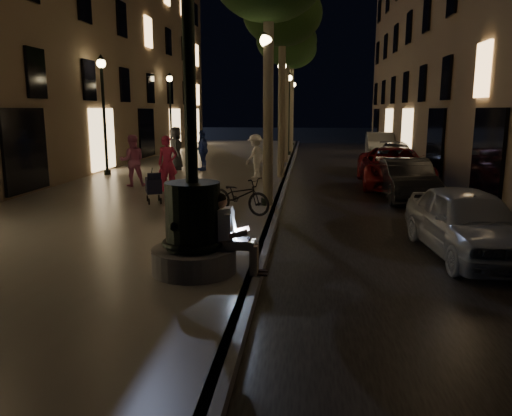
# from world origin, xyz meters

# --- Properties ---
(ground) EXTENTS (120.00, 120.00, 0.00)m
(ground) POSITION_xyz_m (0.00, 15.00, 0.00)
(ground) COLOR black
(ground) RESTS_ON ground
(cobble_lane) EXTENTS (6.00, 45.00, 0.02)m
(cobble_lane) POSITION_xyz_m (3.00, 15.00, 0.01)
(cobble_lane) COLOR black
(cobble_lane) RESTS_ON ground
(promenade) EXTENTS (8.00, 45.00, 0.20)m
(promenade) POSITION_xyz_m (-4.00, 15.00, 0.10)
(promenade) COLOR slate
(promenade) RESTS_ON ground
(curb_strip) EXTENTS (0.25, 45.00, 0.20)m
(curb_strip) POSITION_xyz_m (0.00, 15.00, 0.10)
(curb_strip) COLOR #59595B
(curb_strip) RESTS_ON ground
(building_left) EXTENTS (8.00, 36.00, 15.00)m
(building_left) POSITION_xyz_m (-12.00, 18.00, 7.50)
(building_left) COLOR #755F49
(building_left) RESTS_ON ground
(fountain_lamppost) EXTENTS (1.40, 1.40, 5.21)m
(fountain_lamppost) POSITION_xyz_m (-1.00, 2.00, 1.21)
(fountain_lamppost) COLOR #59595B
(fountain_lamppost) RESTS_ON promenade
(seated_man_laptop) EXTENTS (0.96, 0.33, 1.33)m
(seated_man_laptop) POSITION_xyz_m (-0.39, 2.00, 0.90)
(seated_man_laptop) COLOR tan
(seated_man_laptop) RESTS_ON promenade
(tree_second) EXTENTS (3.00, 3.00, 7.40)m
(tree_second) POSITION_xyz_m (-0.20, 14.00, 6.33)
(tree_second) COLOR #6B604C
(tree_second) RESTS_ON promenade
(tree_third) EXTENTS (3.00, 3.00, 7.20)m
(tree_third) POSITION_xyz_m (-0.30, 20.00, 6.14)
(tree_third) COLOR #6B604C
(tree_third) RESTS_ON promenade
(tree_far) EXTENTS (3.00, 3.00, 7.50)m
(tree_far) POSITION_xyz_m (-0.22, 26.00, 6.43)
(tree_far) COLOR #6B604C
(tree_far) RESTS_ON promenade
(lamp_curb_a) EXTENTS (0.36, 0.36, 4.81)m
(lamp_curb_a) POSITION_xyz_m (-0.30, 8.00, 3.24)
(lamp_curb_a) COLOR black
(lamp_curb_a) RESTS_ON promenade
(lamp_curb_b) EXTENTS (0.36, 0.36, 4.81)m
(lamp_curb_b) POSITION_xyz_m (-0.30, 16.00, 3.24)
(lamp_curb_b) COLOR black
(lamp_curb_b) RESTS_ON promenade
(lamp_curb_c) EXTENTS (0.36, 0.36, 4.81)m
(lamp_curb_c) POSITION_xyz_m (-0.30, 24.00, 3.24)
(lamp_curb_c) COLOR black
(lamp_curb_c) RESTS_ON promenade
(lamp_curb_d) EXTENTS (0.36, 0.36, 4.81)m
(lamp_curb_d) POSITION_xyz_m (-0.30, 32.00, 3.24)
(lamp_curb_d) COLOR black
(lamp_curb_d) RESTS_ON promenade
(lamp_left_b) EXTENTS (0.36, 0.36, 4.81)m
(lamp_left_b) POSITION_xyz_m (-7.40, 14.00, 3.24)
(lamp_left_b) COLOR black
(lamp_left_b) RESTS_ON promenade
(lamp_left_c) EXTENTS (0.36, 0.36, 4.81)m
(lamp_left_c) POSITION_xyz_m (-7.40, 24.00, 3.24)
(lamp_left_c) COLOR black
(lamp_left_c) RESTS_ON promenade
(stroller) EXTENTS (0.65, 0.98, 1.00)m
(stroller) POSITION_xyz_m (-3.54, 7.98, 0.70)
(stroller) COLOR black
(stroller) RESTS_ON promenade
(car_front) EXTENTS (1.94, 4.11, 1.36)m
(car_front) POSITION_xyz_m (4.00, 4.11, 0.68)
(car_front) COLOR #ACB0B4
(car_front) RESTS_ON ground
(car_second) EXTENTS (1.41, 3.98, 1.31)m
(car_second) POSITION_xyz_m (4.00, 10.34, 0.65)
(car_second) COLOR black
(car_second) RESTS_ON ground
(car_third) EXTENTS (2.62, 5.35, 1.46)m
(car_third) POSITION_xyz_m (4.06, 13.13, 0.73)
(car_third) COLOR maroon
(car_third) RESTS_ON ground
(car_rear) EXTENTS (2.11, 4.36, 1.22)m
(car_rear) POSITION_xyz_m (5.20, 19.45, 0.61)
(car_rear) COLOR #2A2A2E
(car_rear) RESTS_ON ground
(car_fifth) EXTENTS (1.88, 4.62, 1.49)m
(car_fifth) POSITION_xyz_m (5.20, 25.17, 0.75)
(car_fifth) COLOR #9F9E9A
(car_fifth) RESTS_ON ground
(pedestrian_red) EXTENTS (0.79, 0.70, 1.81)m
(pedestrian_red) POSITION_xyz_m (-3.72, 10.15, 1.11)
(pedestrian_red) COLOR #C9284E
(pedestrian_red) RESTS_ON promenade
(pedestrian_pink) EXTENTS (1.06, 0.96, 1.79)m
(pedestrian_pink) POSITION_xyz_m (-5.24, 11.05, 1.10)
(pedestrian_pink) COLOR pink
(pedestrian_pink) RESTS_ON promenade
(pedestrian_white) EXTENTS (1.08, 1.27, 1.70)m
(pedestrian_white) POSITION_xyz_m (-1.20, 13.74, 1.05)
(pedestrian_white) COLOR white
(pedestrian_white) RESTS_ON promenade
(pedestrian_blue) EXTENTS (0.94, 1.10, 1.77)m
(pedestrian_blue) POSITION_xyz_m (-3.77, 15.86, 1.09)
(pedestrian_blue) COLOR navy
(pedestrian_blue) RESTS_ON promenade
(pedestrian_dark) EXTENTS (0.85, 1.07, 1.90)m
(pedestrian_dark) POSITION_xyz_m (-5.01, 16.01, 1.15)
(pedestrian_dark) COLOR #2E2F33
(pedestrian_dark) RESTS_ON promenade
(bicycle) EXTENTS (1.91, 1.35, 0.95)m
(bicycle) POSITION_xyz_m (-0.89, 6.74, 0.68)
(bicycle) COLOR black
(bicycle) RESTS_ON promenade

